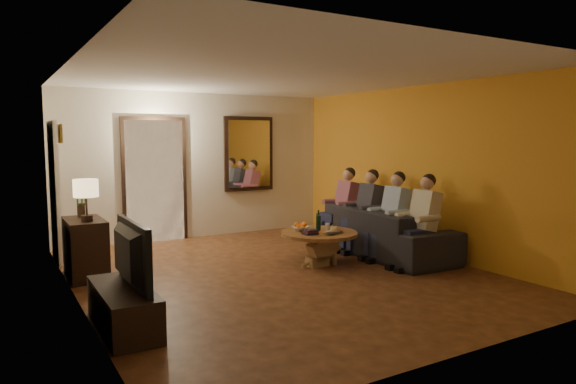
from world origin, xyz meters
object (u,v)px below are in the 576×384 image
dog (323,246)px  coffee_table (319,247)px  tv (122,255)px  laptop (336,233)px  tv_stand (124,308)px  person_a (421,225)px  person_d (344,209)px  wine_bottle (318,220)px  bowl (301,228)px  person_c (366,214)px  dresser (85,248)px  sofa (383,231)px  person_b (392,219)px  table_lamp (86,200)px

dog → coffee_table: dog is taller
tv → laptop: size_ratio=3.27×
tv_stand → coffee_table: 3.29m
person_a → person_d: size_ratio=1.00×
coffee_table → tv: bearing=-157.8°
tv_stand → wine_bottle: (3.10, 1.34, 0.40)m
dog → laptop: size_ratio=1.70×
tv → bowl: (2.87, 1.46, -0.23)m
person_c → tv_stand: bearing=-160.0°
dresser → bowl: size_ratio=3.30×
tv → coffee_table: (3.05, 1.24, -0.49)m
dresser → sofa: 4.31m
person_d → bowl: (-1.25, -0.63, -0.12)m
tv → coffee_table: tv is taller
bowl → dog: bearing=-70.8°
dog → wine_bottle: wine_bottle is taller
person_a → person_d: same height
dog → wine_bottle: (0.10, 0.27, 0.32)m
person_a → coffee_table: 1.47m
coffee_table → wine_bottle: 0.40m
dresser → coffee_table: bearing=-15.9°
person_c → person_b: bearing=-90.0°
dog → person_d: bearing=40.4°
dresser → wine_bottle: size_ratio=2.76×
sofa → wine_bottle: bearing=86.0°
bowl → wine_bottle: size_ratio=0.84×
tv_stand → bowl: 3.23m
tv_stand → bowl: (2.87, 1.46, 0.28)m
person_b → dog: person_b is taller
tv_stand → coffee_table: bearing=22.2°
person_a → bowl: size_ratio=4.63×
person_b → laptop: size_ratio=3.65×
person_c → bowl: bearing=-178.5°
person_a → person_c: (0.00, 1.20, 0.00)m
tv → tv_stand: bearing=0.0°
person_a → laptop: size_ratio=3.65×
dresser → tv: size_ratio=0.80×
person_a → coffee_table: size_ratio=1.09×
person_d → person_c: bearing=-90.0°
person_b → wine_bottle: person_b is taller
tv_stand → person_d: (4.11, 2.10, 0.40)m
bowl → person_d: bearing=26.9°
table_lamp → coffee_table: 3.22m
person_a → wine_bottle: size_ratio=3.87×
person_a → coffee_table: person_a is taller
person_c → wine_bottle: size_ratio=3.87×
table_lamp → coffee_table: size_ratio=0.49×
person_a → wine_bottle: bearing=134.1°
dresser → bowl: (2.87, -0.65, 0.10)m
sofa → dog: size_ratio=4.46×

